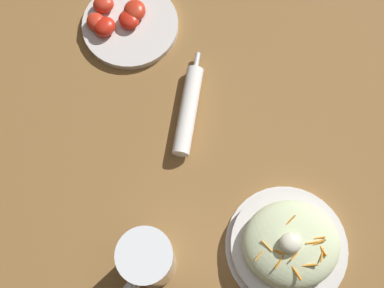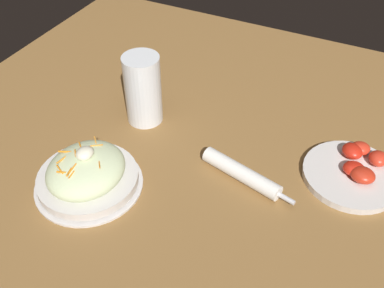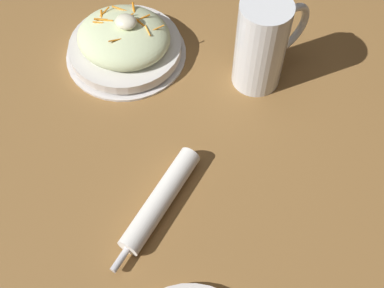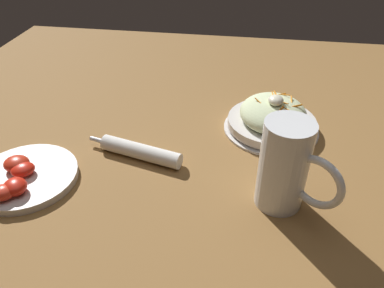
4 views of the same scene
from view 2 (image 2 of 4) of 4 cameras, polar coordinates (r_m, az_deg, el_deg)
The scene contains 5 objects.
ground_plane at distance 0.92m, azimuth 1.32°, elevation -5.47°, with size 1.43×1.43×0.00m, color olive.
salad_plate at distance 0.92m, azimuth -13.24°, elevation -3.78°, with size 0.22×0.22×0.09m.
beer_mug at distance 1.05m, azimuth -6.32°, elevation 6.56°, with size 0.11×0.14×0.17m.
napkin_roll at distance 0.92m, azimuth 6.39°, elevation -3.74°, with size 0.08×0.21×0.03m.
tomato_plate at distance 0.99m, azimuth 19.95°, elevation -3.27°, with size 0.20×0.20×0.04m.
Camera 2 is at (-0.57, -0.25, 0.68)m, focal length 41.83 mm.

